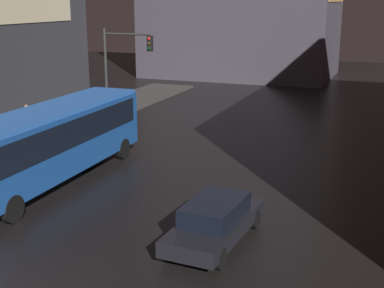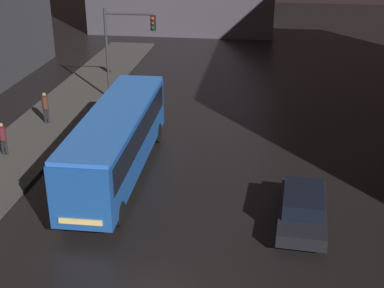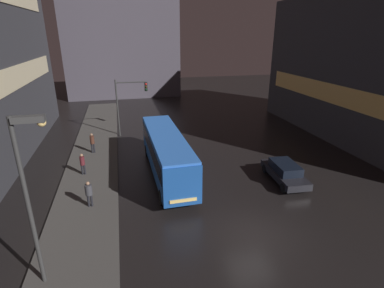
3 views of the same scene
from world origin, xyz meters
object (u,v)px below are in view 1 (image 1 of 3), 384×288
(car_taxi, at_px, (215,221))
(traffic_light_main, at_px, (122,61))
(bus_near, at_px, (53,137))
(pedestrian_near, at_px, (27,118))

(car_taxi, bearing_deg, traffic_light_main, -48.27)
(car_taxi, bearing_deg, bus_near, -16.70)
(bus_near, xyz_separation_m, car_taxi, (8.14, -3.01, -1.25))
(traffic_light_main, bearing_deg, pedestrian_near, -126.77)
(bus_near, distance_m, car_taxi, 8.77)
(car_taxi, height_order, pedestrian_near, pedestrian_near)
(bus_near, distance_m, traffic_light_main, 10.67)
(bus_near, xyz_separation_m, pedestrian_near, (-5.73, 5.59, -0.77))
(bus_near, height_order, car_taxi, bus_near)
(traffic_light_main, bearing_deg, car_taxi, -51.89)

